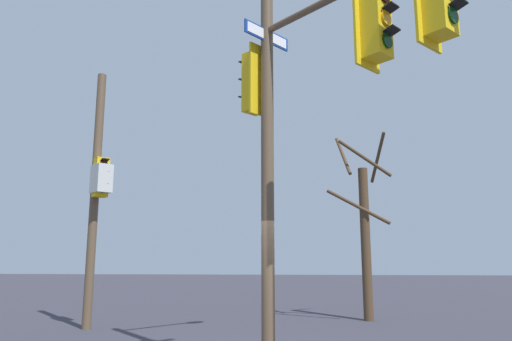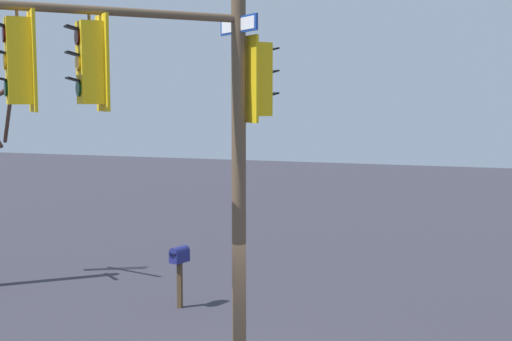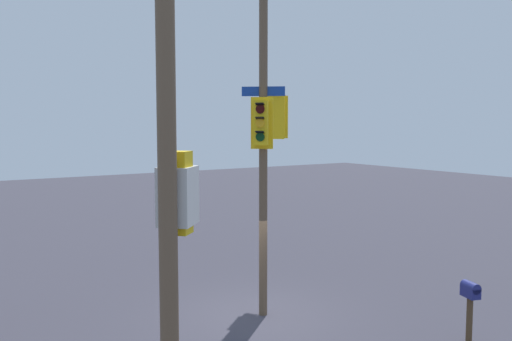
% 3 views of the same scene
% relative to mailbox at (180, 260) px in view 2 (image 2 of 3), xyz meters
% --- Properties ---
extents(main_signal_pole_assembly, '(4.95, 3.64, 9.14)m').
position_rel_mailbox_xyz_m(main_signal_pole_assembly, '(2.45, -4.76, 4.05)').
color(main_signal_pole_assembly, brown).
rests_on(main_signal_pole_assembly, ground).
extents(mailbox, '(0.36, 0.49, 1.41)m').
position_rel_mailbox_xyz_m(mailbox, '(0.00, 0.00, 0.00)').
color(mailbox, '#4C3823').
rests_on(mailbox, ground).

